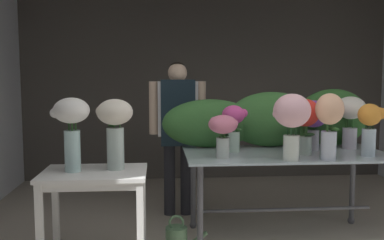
# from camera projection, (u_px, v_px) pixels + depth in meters

# --- Properties ---
(ground_plane) EXTENTS (8.63, 8.63, 0.00)m
(ground_plane) POSITION_uv_depth(u_px,v_px,m) (228.00, 221.00, 4.40)
(ground_plane) COLOR #9E9384
(wall_back) EXTENTS (5.29, 0.12, 2.70)m
(wall_back) POSITION_uv_depth(u_px,v_px,m) (207.00, 85.00, 6.21)
(wall_back) COLOR #4C4742
(wall_back) RESTS_ON ground
(display_table_glass) EXTENTS (1.80, 0.90, 0.80)m
(display_table_glass) POSITION_uv_depth(u_px,v_px,m) (285.00, 166.00, 3.87)
(display_table_glass) COLOR #AFC2CB
(display_table_glass) RESTS_ON ground
(side_table_white) EXTENTS (0.79, 0.57, 0.75)m
(side_table_white) POSITION_uv_depth(u_px,v_px,m) (95.00, 184.00, 3.32)
(side_table_white) COLOR white
(side_table_white) RESTS_ON ground
(florist) EXTENTS (0.59, 0.24, 1.62)m
(florist) POSITION_uv_depth(u_px,v_px,m) (178.00, 121.00, 4.53)
(florist) COLOR #232328
(florist) RESTS_ON ground
(foliage_backdrop) EXTENTS (2.02, 0.30, 0.56)m
(foliage_backdrop) POSITION_uv_depth(u_px,v_px,m) (272.00, 120.00, 4.16)
(foliage_backdrop) COLOR #387033
(foliage_backdrop) RESTS_ON display_table_glass
(vase_fuchsia_tulips) EXTENTS (0.23, 0.21, 0.42)m
(vase_fuchsia_tulips) POSITION_uv_depth(u_px,v_px,m) (234.00, 124.00, 3.88)
(vase_fuchsia_tulips) COLOR silver
(vase_fuchsia_tulips) RESTS_ON display_table_glass
(vase_violet_lilies) EXTENTS (0.32, 0.28, 0.46)m
(vase_violet_lilies) POSITION_uv_depth(u_px,v_px,m) (314.00, 118.00, 3.96)
(vase_violet_lilies) COLOR silver
(vase_violet_lilies) RESTS_ON display_table_glass
(vase_scarlet_snapdragons) EXTENTS (0.29, 0.25, 0.49)m
(vase_scarlet_snapdragons) POSITION_uv_depth(u_px,v_px,m) (304.00, 119.00, 3.74)
(vase_scarlet_snapdragons) COLOR silver
(vase_scarlet_snapdragons) RESTS_ON display_table_glass
(vase_sunset_freesia) EXTENTS (0.22, 0.19, 0.45)m
(vase_sunset_freesia) POSITION_uv_depth(u_px,v_px,m) (370.00, 125.00, 3.66)
(vase_sunset_freesia) COLOR silver
(vase_sunset_freesia) RESTS_ON display_table_glass
(vase_ivory_peonies) EXTENTS (0.31, 0.28, 0.49)m
(vase_ivory_peonies) POSITION_uv_depth(u_px,v_px,m) (350.00, 115.00, 4.03)
(vase_ivory_peonies) COLOR silver
(vase_ivory_peonies) RESTS_ON display_table_glass
(vase_peach_hydrangea) EXTENTS (0.23, 0.23, 0.54)m
(vase_peach_hydrangea) POSITION_uv_depth(u_px,v_px,m) (330.00, 120.00, 3.49)
(vase_peach_hydrangea) COLOR silver
(vase_peach_hydrangea) RESTS_ON display_table_glass
(vase_blush_anemones) EXTENTS (0.30, 0.30, 0.54)m
(vase_blush_anemones) POSITION_uv_depth(u_px,v_px,m) (292.00, 117.00, 3.46)
(vase_blush_anemones) COLOR silver
(vase_blush_anemones) RESTS_ON display_table_glass
(vase_rosy_ranunculus) EXTENTS (0.25, 0.24, 0.36)m
(vase_rosy_ranunculus) POSITION_uv_depth(u_px,v_px,m) (223.00, 130.00, 3.59)
(vase_rosy_ranunculus) COLOR silver
(vase_rosy_ranunculus) RESTS_ON display_table_glass
(vase_white_roses_tall) EXTENTS (0.29, 0.27, 0.56)m
(vase_white_roses_tall) POSITION_uv_depth(u_px,v_px,m) (71.00, 124.00, 3.26)
(vase_white_roses_tall) COLOR silver
(vase_white_roses_tall) RESTS_ON side_table_white
(vase_cream_lisianthus_tall) EXTENTS (0.29, 0.28, 0.55)m
(vase_cream_lisianthus_tall) POSITION_uv_depth(u_px,v_px,m) (115.00, 125.00, 3.34)
(vase_cream_lisianthus_tall) COLOR silver
(vase_cream_lisianthus_tall) RESTS_ON side_table_white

